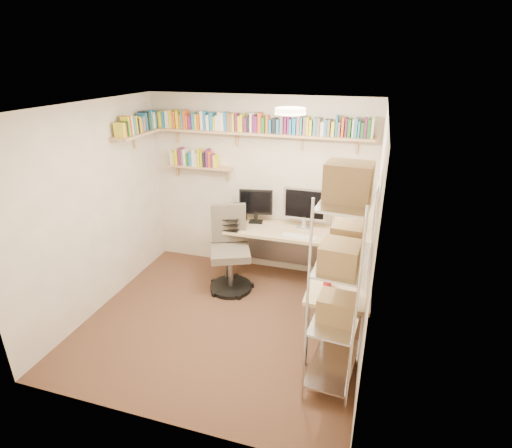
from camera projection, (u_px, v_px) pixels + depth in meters
The scene contains 6 objects.
ground at pixel (223, 321), 4.80m from camera, with size 3.20×3.20×0.00m, color #482C1F.
room_shell at pixel (219, 200), 4.21m from camera, with size 3.24×3.04×2.52m.
wall_shelves at pixel (224, 132), 5.28m from camera, with size 3.12×1.09×0.80m.
corner_desk at pixel (298, 240), 5.14m from camera, with size 2.07×1.98×1.35m.
office_chair at pixel (230, 255), 5.36m from camera, with size 0.67×0.67×1.15m.
wire_rack at pixel (343, 253), 3.44m from camera, with size 0.49×0.89×2.19m.
Camera 1 is at (1.53, -3.70, 2.94)m, focal length 28.00 mm.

